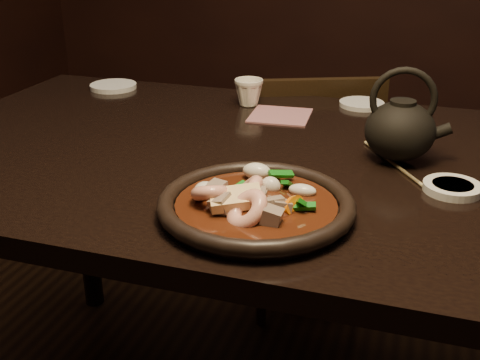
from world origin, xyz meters
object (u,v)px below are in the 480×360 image
(chair, at_px, (309,186))
(plate, at_px, (256,206))
(teapot, at_px, (401,128))
(table, at_px, (280,190))
(tea_cup, at_px, (249,91))

(chair, distance_m, plate, 0.91)
(teapot, bearing_deg, plate, -129.81)
(chair, xyz_separation_m, teapot, (0.27, -0.53, 0.39))
(table, distance_m, plate, 0.28)
(table, bearing_deg, plate, -84.35)
(chair, distance_m, tea_cup, 0.45)
(table, height_order, plate, plate)
(teapot, bearing_deg, tea_cup, 137.43)
(tea_cup, relative_size, teapot, 0.40)
(plate, xyz_separation_m, tea_cup, (-0.19, 0.58, 0.02))
(chair, bearing_deg, tea_cup, 43.38)
(table, xyz_separation_m, plate, (0.03, -0.27, 0.09))
(tea_cup, bearing_deg, chair, 66.22)
(chair, xyz_separation_m, plate, (0.08, -0.84, 0.33))
(table, height_order, tea_cup, tea_cup)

